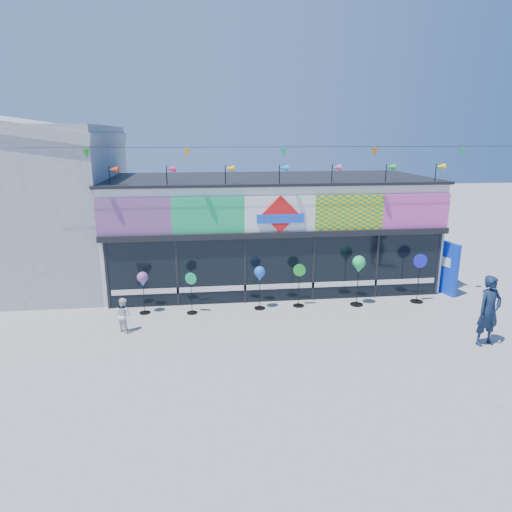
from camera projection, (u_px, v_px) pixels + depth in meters
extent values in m
plane|color=gray|center=(299.00, 343.00, 12.81)|extent=(80.00, 80.00, 0.00)
cube|color=silver|center=(269.00, 230.00, 18.05)|extent=(12.00, 5.00, 4.00)
cube|color=black|center=(279.00, 269.00, 15.81)|extent=(11.60, 0.12, 2.30)
cube|color=black|center=(280.00, 234.00, 15.45)|extent=(12.00, 0.30, 0.20)
cube|color=white|center=(279.00, 286.00, 15.94)|extent=(11.40, 0.10, 0.18)
cube|color=black|center=(269.00, 178.00, 17.52)|extent=(12.20, 5.20, 0.10)
cube|color=black|center=(107.00, 275.00, 15.13)|extent=(0.08, 0.14, 2.30)
cube|color=black|center=(177.00, 273.00, 15.39)|extent=(0.08, 0.14, 2.30)
cube|color=black|center=(245.00, 271.00, 15.66)|extent=(0.08, 0.14, 2.30)
cube|color=black|center=(313.00, 268.00, 15.94)|extent=(0.08, 0.14, 2.30)
cube|color=black|center=(376.00, 266.00, 16.21)|extent=(0.08, 0.14, 2.30)
cube|color=black|center=(437.00, 264.00, 16.47)|extent=(0.08, 0.14, 2.30)
cube|color=red|center=(134.00, 217.00, 14.73)|extent=(2.40, 0.08, 1.20)
cube|color=#1CB65F|center=(208.00, 215.00, 15.01)|extent=(2.40, 0.08, 1.20)
cube|color=white|center=(280.00, 214.00, 15.29)|extent=(2.40, 0.08, 1.20)
cube|color=yellow|center=(349.00, 212.00, 15.57)|extent=(2.40, 0.08, 1.20)
cube|color=#E34BA9|center=(416.00, 211.00, 15.84)|extent=(2.40, 0.08, 1.20)
cube|color=red|center=(280.00, 214.00, 15.23)|extent=(1.27, 0.06, 1.27)
cube|color=blue|center=(280.00, 219.00, 15.25)|extent=(1.60, 0.05, 0.30)
cube|color=blue|center=(162.00, 279.00, 15.43)|extent=(0.78, 0.03, 0.78)
cube|color=#E34B9E|center=(201.00, 271.00, 15.53)|extent=(0.92, 0.03, 0.92)
cube|color=#F8FF15|center=(240.00, 261.00, 15.61)|extent=(0.78, 0.03, 0.78)
cube|color=#DE9C0B|center=(279.00, 274.00, 15.89)|extent=(0.92, 0.03, 0.92)
cube|color=#F2F414|center=(317.00, 263.00, 15.96)|extent=(0.78, 0.03, 0.78)
cube|color=#DBFF15|center=(354.00, 257.00, 16.07)|extent=(0.92, 0.03, 0.92)
cube|color=#D85314|center=(390.00, 267.00, 16.33)|extent=(0.78, 0.03, 0.78)
cylinder|color=black|center=(110.00, 177.00, 14.55)|extent=(0.03, 0.03, 0.70)
cone|color=red|center=(113.00, 169.00, 14.50)|extent=(0.30, 0.22, 0.22)
cylinder|color=black|center=(167.00, 177.00, 14.76)|extent=(0.03, 0.03, 0.70)
cone|color=#E5155D|center=(171.00, 169.00, 14.71)|extent=(0.30, 0.22, 0.22)
cylinder|color=black|center=(225.00, 176.00, 14.98)|extent=(0.03, 0.03, 0.70)
cone|color=#EDB20C|center=(230.00, 168.00, 14.93)|extent=(0.30, 0.22, 0.22)
cylinder|color=black|center=(279.00, 176.00, 15.18)|extent=(0.03, 0.03, 0.70)
cone|color=blue|center=(284.00, 168.00, 15.14)|extent=(0.30, 0.22, 0.22)
cylinder|color=black|center=(332.00, 175.00, 15.39)|extent=(0.03, 0.03, 0.70)
cone|color=#D04564|center=(336.00, 168.00, 15.35)|extent=(0.30, 0.22, 0.22)
cylinder|color=black|center=(386.00, 175.00, 15.61)|extent=(0.03, 0.03, 0.70)
cone|color=green|center=(390.00, 167.00, 15.57)|extent=(0.30, 0.22, 0.22)
cylinder|color=black|center=(436.00, 174.00, 15.82)|extent=(0.03, 0.03, 0.70)
cone|color=yellow|center=(440.00, 167.00, 15.78)|extent=(0.30, 0.22, 0.22)
cylinder|color=black|center=(283.00, 147.00, 14.32)|extent=(16.00, 0.01, 0.01)
cone|color=#17981A|center=(86.00, 154.00, 13.67)|extent=(0.20, 0.20, 0.28)
cone|color=#FF9F15|center=(187.00, 153.00, 14.01)|extent=(0.20, 0.20, 0.28)
cone|color=#1BB46D|center=(283.00, 153.00, 14.36)|extent=(0.20, 0.20, 0.28)
cone|color=orange|center=(375.00, 152.00, 14.71)|extent=(0.20, 0.20, 0.28)
cone|color=#1AAE68|center=(462.00, 152.00, 15.06)|extent=(0.20, 0.20, 0.28)
cube|color=#A8ABAE|center=(9.00, 206.00, 17.59)|extent=(8.00, 7.00, 6.00)
cube|color=blue|center=(447.00, 268.00, 16.58)|extent=(0.36, 0.97, 1.93)
cube|color=white|center=(446.00, 262.00, 16.50)|extent=(0.13, 0.43, 0.34)
cylinder|color=black|center=(145.00, 313.00, 14.98)|extent=(0.36, 0.36, 0.03)
cylinder|color=black|center=(144.00, 296.00, 14.83)|extent=(0.02, 0.02, 1.16)
sphere|color=blue|center=(143.00, 277.00, 14.66)|extent=(0.36, 0.36, 0.36)
cone|color=blue|center=(143.00, 284.00, 14.72)|extent=(0.18, 0.18, 0.16)
cylinder|color=black|center=(192.00, 313.00, 14.98)|extent=(0.35, 0.35, 0.03)
cylinder|color=black|center=(191.00, 296.00, 14.82)|extent=(0.02, 0.02, 1.15)
cylinder|color=#179859|center=(191.00, 279.00, 14.67)|extent=(0.37, 0.19, 0.39)
cylinder|color=black|center=(260.00, 308.00, 15.37)|extent=(0.37, 0.37, 0.03)
cylinder|color=black|center=(260.00, 291.00, 15.21)|extent=(0.02, 0.02, 1.22)
sphere|color=blue|center=(260.00, 272.00, 15.04)|extent=(0.37, 0.37, 0.37)
cone|color=blue|center=(260.00, 279.00, 15.10)|extent=(0.19, 0.19, 0.17)
cylinder|color=black|center=(299.00, 306.00, 15.59)|extent=(0.38, 0.38, 0.03)
cylinder|color=black|center=(299.00, 288.00, 15.43)|extent=(0.02, 0.02, 1.23)
cylinder|color=#179726|center=(299.00, 270.00, 15.27)|extent=(0.41, 0.14, 0.42)
cylinder|color=black|center=(356.00, 304.00, 15.69)|extent=(0.44, 0.44, 0.03)
cylinder|color=black|center=(358.00, 284.00, 15.50)|extent=(0.03, 0.03, 1.44)
sphere|color=green|center=(359.00, 262.00, 15.30)|extent=(0.44, 0.44, 0.44)
cone|color=green|center=(359.00, 270.00, 15.37)|extent=(0.22, 0.22, 0.20)
cylinder|color=black|center=(416.00, 301.00, 15.98)|extent=(0.44, 0.44, 0.03)
cylinder|color=black|center=(418.00, 281.00, 15.79)|extent=(0.03, 0.03, 1.43)
cylinder|color=#191FD6|center=(420.00, 261.00, 15.60)|extent=(0.49, 0.05, 0.49)
imported|color=#111F37|center=(489.00, 311.00, 12.51)|extent=(0.81, 0.61, 1.99)
imported|color=white|center=(123.00, 315.00, 13.48)|extent=(0.58, 0.55, 1.04)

